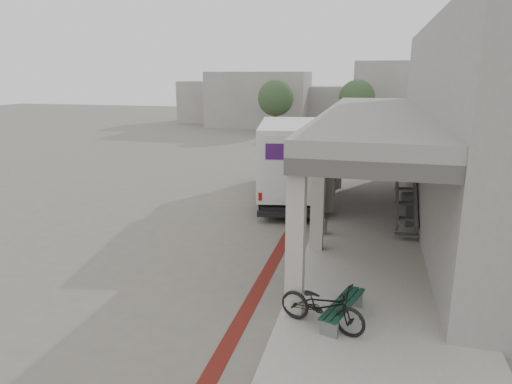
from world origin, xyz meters
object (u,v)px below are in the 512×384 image
(fedex_truck, at_px, (291,157))
(bicycle_black, at_px, (322,305))
(bench, at_px, (343,308))
(utility_cabinet, at_px, (410,209))

(fedex_truck, height_order, bicycle_black, fedex_truck)
(bench, distance_m, utility_cabinet, 7.40)
(utility_cabinet, bearing_deg, bench, -117.78)
(bench, xyz_separation_m, utility_cabinet, (1.84, 7.16, 0.25))
(fedex_truck, xyz_separation_m, bicycle_black, (2.57, -10.58, -1.16))
(bench, height_order, bicycle_black, bicycle_black)
(fedex_truck, bearing_deg, bench, -83.78)
(utility_cabinet, xyz_separation_m, bicycle_black, (-2.24, -7.55, -0.05))
(bench, relative_size, utility_cabinet, 1.62)
(fedex_truck, relative_size, utility_cabinet, 7.40)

